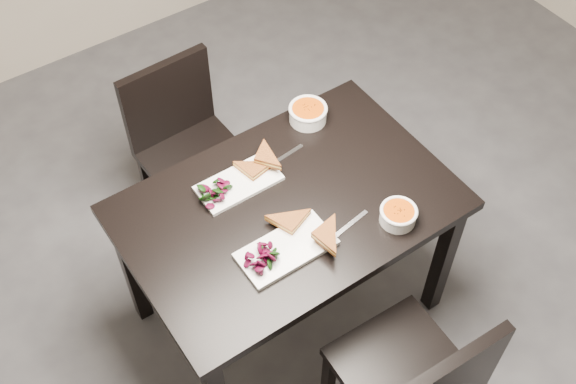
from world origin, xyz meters
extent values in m
plane|color=#47474C|center=(0.00, 0.00, 0.00)|extent=(5.00, 5.00, 0.00)
cube|color=black|center=(-0.10, 0.35, 0.73)|extent=(1.20, 0.80, 0.04)
cube|color=black|center=(0.44, 0.01, 0.35)|extent=(0.06, 0.06, 0.71)
cube|color=black|center=(-0.64, 0.69, 0.35)|extent=(0.06, 0.06, 0.71)
cube|color=black|center=(0.44, 0.69, 0.35)|extent=(0.06, 0.06, 0.71)
cube|color=black|center=(-0.04, -0.29, 0.43)|extent=(0.44, 0.44, 0.04)
cube|color=black|center=(-0.21, -0.10, 0.21)|extent=(0.04, 0.04, 0.41)
cube|color=black|center=(0.15, -0.12, 0.21)|extent=(0.04, 0.04, 0.41)
cube|color=black|center=(-0.15, 0.99, 0.43)|extent=(0.43, 0.43, 0.04)
cube|color=black|center=(-0.33, 0.80, 0.21)|extent=(0.04, 0.04, 0.41)
cube|color=black|center=(0.03, 0.81, 0.21)|extent=(0.04, 0.04, 0.41)
cube|color=black|center=(-0.34, 1.16, 0.21)|extent=(0.04, 0.04, 0.41)
cube|color=black|center=(0.02, 1.17, 0.21)|extent=(0.04, 0.04, 0.41)
cube|color=black|center=(-0.16, 1.18, 0.65)|extent=(0.42, 0.06, 0.40)
cube|color=white|center=(-0.22, 0.18, 0.76)|extent=(0.34, 0.17, 0.02)
cylinder|color=white|center=(0.18, 0.06, 0.78)|extent=(0.13, 0.13, 0.05)
cylinder|color=#C64609|center=(0.18, 0.06, 0.80)|extent=(0.11, 0.11, 0.02)
torus|color=white|center=(0.18, 0.06, 0.80)|extent=(0.14, 0.14, 0.01)
cube|color=silver|center=(0.03, 0.14, 0.75)|extent=(0.18, 0.04, 0.00)
cube|color=white|center=(-0.20, 0.53, 0.76)|extent=(0.31, 0.16, 0.02)
cylinder|color=white|center=(0.21, 0.66, 0.78)|extent=(0.15, 0.15, 0.06)
cylinder|color=#C64609|center=(0.21, 0.66, 0.81)|extent=(0.13, 0.13, 0.02)
torus|color=white|center=(0.21, 0.66, 0.81)|extent=(0.16, 0.16, 0.02)
cube|color=silver|center=(0.02, 0.54, 0.75)|extent=(0.18, 0.03, 0.00)
camera|label=1|loc=(-0.98, -0.95, 2.77)|focal=43.86mm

